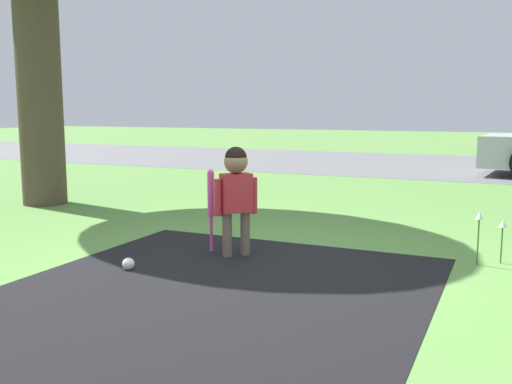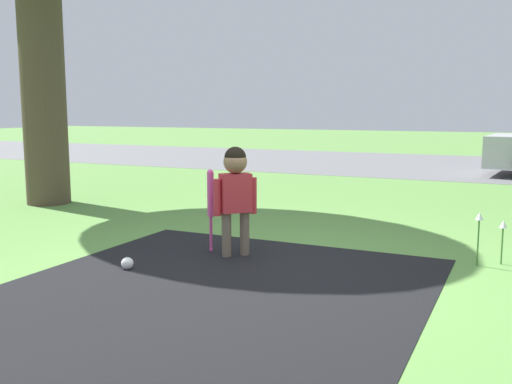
# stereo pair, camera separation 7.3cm
# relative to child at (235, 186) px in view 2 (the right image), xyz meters

# --- Properties ---
(ground_plane) EXTENTS (60.00, 60.00, 0.00)m
(ground_plane) POSITION_rel_child_xyz_m (0.48, -0.37, -0.60)
(ground_plane) COLOR #5B8C42
(street_strip) EXTENTS (40.00, 6.00, 0.01)m
(street_strip) POSITION_rel_child_xyz_m (0.48, 9.00, -0.59)
(street_strip) COLOR slate
(street_strip) RESTS_ON ground
(child) EXTENTS (0.28, 0.29, 0.92)m
(child) POSITION_rel_child_xyz_m (0.00, 0.00, 0.00)
(child) COLOR #6B5B4C
(child) RESTS_ON ground
(baseball_bat) EXTENTS (0.06, 0.06, 0.72)m
(baseball_bat) POSITION_rel_child_xyz_m (-0.26, 0.04, -0.13)
(baseball_bat) COLOR #E54CA5
(baseball_bat) RESTS_ON ground
(sports_ball) EXTENTS (0.09, 0.09, 0.09)m
(sports_ball) POSITION_rel_child_xyz_m (-0.57, -0.72, -0.55)
(sports_ball) COLOR white
(sports_ball) RESTS_ON ground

